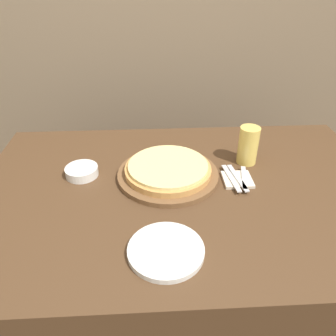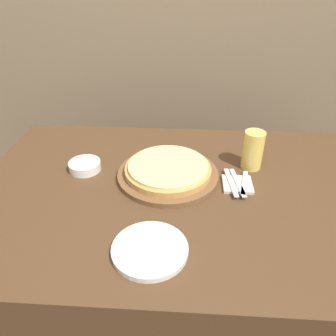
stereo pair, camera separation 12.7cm
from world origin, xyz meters
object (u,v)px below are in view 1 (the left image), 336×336
Objects in this scene: beer_glass at (248,144)px; fork at (231,178)px; dinner_plate at (166,250)px; dinner_knife at (238,178)px; pizza_on_board at (168,171)px; side_bowl at (82,171)px; spoon at (244,178)px.

beer_glass is 0.87× the size of fork.
dinner_plate is 0.46m from dinner_knife.
pizza_on_board is at bearing -164.67° from beer_glass.
pizza_on_board reaches higher than dinner_knife.
beer_glass is at bearing 63.38° from dinner_knife.
dinner_plate is 1.77× the size of side_bowl.
beer_glass is at bearing 53.29° from dinner_plate.
side_bowl is (-0.67, -0.06, -0.07)m from beer_glass.
dinner_knife and spoon have the same top height.
spoon is at bearing -8.73° from pizza_on_board.
dinner_plate is (-0.36, -0.49, -0.08)m from beer_glass.
fork is (-0.09, -0.14, -0.07)m from beer_glass.
dinner_knife is 1.18× the size of spoon.
spoon is at bearing 0.00° from dinner_knife.
beer_glass reaches higher than fork.
spoon is at bearing -107.63° from beer_glass.
beer_glass is 1.02× the size of spoon.
pizza_on_board reaches higher than spoon.
side_bowl is at bearing 173.35° from spoon.
beer_glass is 0.87× the size of dinner_knife.
beer_glass reaches higher than dinner_knife.
dinner_knife is (0.61, -0.07, -0.00)m from side_bowl.
pizza_on_board is 2.15× the size of fork.
dinner_knife is at bearing -6.92° from side_bowl.
dinner_plate is 1.23× the size of fork.
spoon is (0.63, -0.07, -0.00)m from side_bowl.
beer_glass reaches higher than pizza_on_board.
spoon is (0.05, 0.00, 0.00)m from fork.
side_bowl is 0.63m from spoon.
beer_glass reaches higher than spoon.
fork is (0.24, -0.04, -0.01)m from pizza_on_board.
side_bowl is 0.58m from fork.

